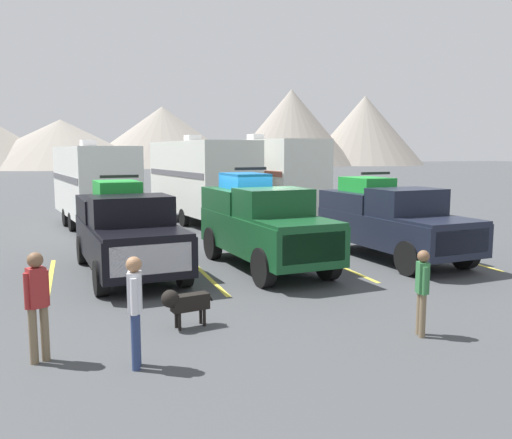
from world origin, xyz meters
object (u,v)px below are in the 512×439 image
Objects in this scene: person_a at (422,287)px; dog at (183,302)px; pickup_truck_a at (126,229)px; person_b at (37,300)px; camper_trailer_b at (202,177)px; pickup_truck_c at (390,219)px; camper_trailer_c at (266,175)px; camper_trailer_a at (94,181)px; person_c at (135,304)px; pickup_truck_b at (262,222)px.

dog is (-3.87, 1.75, -0.38)m from person_a.
person_b is (-1.85, -5.80, -0.17)m from pickup_truck_a.
pickup_truck_a is 3.69× the size of person_a.
camper_trailer_b is at bearing 75.50° from dog.
camper_trailer_c is (-0.39, 9.81, 0.92)m from pickup_truck_c.
dog is (0.99, -14.15, -1.46)m from camper_trailer_a.
camper_trailer_a is 4.64m from camper_trailer_b.
camper_trailer_b is at bearing 65.42° from pickup_truck_a.
pickup_truck_a is at bearing 72.26° from person_b.
camper_trailer_c is 17.53m from person_c.
person_c is at bearing -124.49° from pickup_truck_b.
camper_trailer_a is 4.70× the size of person_c.
camper_trailer_b is 16.15m from person_b.
camper_trailer_c is at bearing 92.29° from pickup_truck_c.
camper_trailer_b is 3.12m from camper_trailer_c.
pickup_truck_a is 11.76m from camper_trailer_c.
dog is (0.54, -4.95, -0.66)m from pickup_truck_a.
person_c is (-4.65, -15.64, -1.10)m from camper_trailer_b.
pickup_truck_b is 0.69× the size of camper_trailer_a.
person_a is 1.53× the size of dog.
dog is at bearing -115.58° from camper_trailer_c.
camper_trailer_b is 4.84× the size of person_b.
camper_trailer_c is (7.30, 9.17, 0.95)m from pickup_truck_a.
camper_trailer_c reaches higher than person_a.
pickup_truck_c is at bearing -50.34° from camper_trailer_a.
pickup_truck_a is at bearing 123.33° from person_a.
pickup_truck_a is at bearing -128.50° from camper_trailer_c.
pickup_truck_a is 5.03m from dog.
person_b is at bearing 171.77° from person_a.
pickup_truck_c reaches higher than person_c.
camper_trailer_c is 5.57× the size of person_a.
pickup_truck_a is 3.33× the size of person_c.
person_c is at bearing -106.58° from camper_trailer_b.
pickup_truck_b reaches higher than person_b.
person_a is at bearing -56.67° from pickup_truck_a.
camper_trailer_c is (7.75, -0.02, 0.16)m from camper_trailer_a.
person_c reaches higher than person_a.
pickup_truck_b is 1.00× the size of pickup_truck_c.
dog is at bearing 56.78° from person_c.
pickup_truck_a reaches higher than person_a.
camper_trailer_c reaches higher than pickup_truck_c.
pickup_truck_b is at bearing 43.91° from person_b.
camper_trailer_c is (3.66, 9.68, 0.85)m from pickup_truck_b.
pickup_truck_c is at bearing -4.70° from pickup_truck_a.
pickup_truck_c is 9.86m from camper_trailer_c.
pickup_truck_a is at bearing -87.17° from camper_trailer_a.
pickup_truck_c is 5.53× the size of dog.
person_c is at bearing -123.22° from dog.
person_c is at bearing 177.51° from person_a.
dog is (2.39, 0.85, -0.49)m from person_b.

